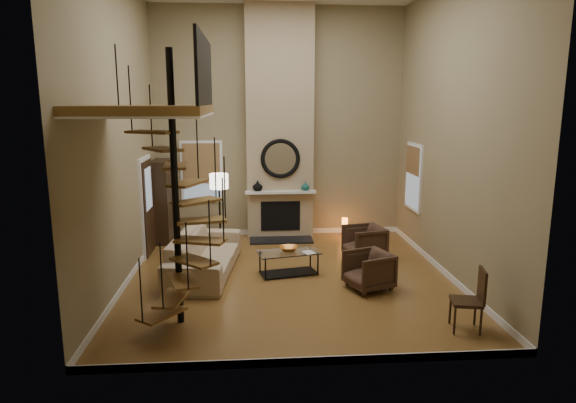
{
  "coord_description": "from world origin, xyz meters",
  "views": [
    {
      "loc": [
        -0.7,
        -9.07,
        3.3
      ],
      "look_at": [
        0.0,
        0.4,
        1.4
      ],
      "focal_mm": 31.44,
      "sensor_mm": 36.0,
      "label": 1
    }
  ],
  "objects": [
    {
      "name": "vase_right",
      "position": [
        0.6,
        2.82,
        1.28
      ],
      "size": [
        0.2,
        0.2,
        0.21
      ],
      "primitive_type": "imported",
      "color": "#18554D",
      "rests_on": "mantel"
    },
    {
      "name": "armchair_far",
      "position": [
        1.42,
        -0.66,
        0.35
      ],
      "size": [
        0.94,
        0.93,
        0.67
      ],
      "primitive_type": "imported",
      "rotation": [
        0.0,
        0.0,
        -1.21
      ],
      "color": "#412B1E",
      "rests_on": "ground"
    },
    {
      "name": "accent_lamp",
      "position": [
        1.56,
        2.72,
        0.25
      ],
      "size": [
        0.14,
        0.14,
        0.5
      ],
      "primitive_type": "cylinder",
      "color": "orange",
      "rests_on": "ground"
    },
    {
      "name": "loft",
      "position": [
        -2.04,
        -1.8,
        3.24
      ],
      "size": [
        1.7,
        2.2,
        1.09
      ],
      "color": "olive",
      "rests_on": "left_wall"
    },
    {
      "name": "chimney_breast",
      "position": [
        0.0,
        3.06,
        2.75
      ],
      "size": [
        1.6,
        0.38,
        5.5
      ],
      "primitive_type": "cube",
      "color": "tan",
      "rests_on": "ground"
    },
    {
      "name": "back_wall",
      "position": [
        0.0,
        3.25,
        2.75
      ],
      "size": [
        6.0,
        0.02,
        5.5
      ],
      "primitive_type": "cube",
      "color": "#92825E",
      "rests_on": "ground"
    },
    {
      "name": "baseboard_left",
      "position": [
        -2.99,
        0.0,
        0.06
      ],
      "size": [
        0.02,
        6.5,
        0.12
      ],
      "primitive_type": "cube",
      "color": "white",
      "rests_on": "ground"
    },
    {
      "name": "vase_left",
      "position": [
        -0.55,
        2.82,
        1.3
      ],
      "size": [
        0.24,
        0.24,
        0.25
      ],
      "primitive_type": "imported",
      "color": "black",
      "rests_on": "mantel"
    },
    {
      "name": "hearth",
      "position": [
        0.0,
        2.57,
        0.02
      ],
      "size": [
        1.5,
        0.6,
        0.04
      ],
      "primitive_type": "cube",
      "color": "black",
      "rests_on": "ground"
    },
    {
      "name": "sofa",
      "position": [
        -1.63,
        0.41,
        0.4
      ],
      "size": [
        1.35,
        2.79,
        0.78
      ],
      "primitive_type": "imported",
      "rotation": [
        0.0,
        0.0,
        1.46
      ],
      "color": "tan",
      "rests_on": "ground"
    },
    {
      "name": "window_right",
      "position": [
        2.97,
        2.0,
        1.63
      ],
      "size": [
        0.06,
        1.02,
        1.52
      ],
      "color": "white",
      "rests_on": "right_wall"
    },
    {
      "name": "front_wall",
      "position": [
        0.0,
        -3.25,
        2.75
      ],
      "size": [
        6.0,
        0.02,
        5.5
      ],
      "primitive_type": "cube",
      "color": "#92825E",
      "rests_on": "ground"
    },
    {
      "name": "side_chair",
      "position": [
        2.47,
        -2.42,
        0.53
      ],
      "size": [
        0.51,
        0.49,
        0.93
      ],
      "color": "black",
      "rests_on": "ground"
    },
    {
      "name": "right_wall",
      "position": [
        3.0,
        0.0,
        2.75
      ],
      "size": [
        0.02,
        6.5,
        5.5
      ],
      "primitive_type": "cube",
      "color": "#92825E",
      "rests_on": "ground"
    },
    {
      "name": "entry_door",
      "position": [
        -2.95,
        1.8,
        1.05
      ],
      "size": [
        0.1,
        1.05,
        2.16
      ],
      "color": "white",
      "rests_on": "ground"
    },
    {
      "name": "left_wall",
      "position": [
        -3.0,
        0.0,
        2.75
      ],
      "size": [
        0.02,
        6.5,
        5.5
      ],
      "primitive_type": "cube",
      "color": "#92825E",
      "rests_on": "ground"
    },
    {
      "name": "coffee_table",
      "position": [
        0.0,
        0.22,
        0.28
      ],
      "size": [
        1.27,
        0.83,
        0.45
      ],
      "color": "silver",
      "rests_on": "ground"
    },
    {
      "name": "baseboard_right",
      "position": [
        2.99,
        0.0,
        0.06
      ],
      "size": [
        0.02,
        6.5,
        0.12
      ],
      "primitive_type": "cube",
      "color": "white",
      "rests_on": "ground"
    },
    {
      "name": "hutch",
      "position": [
        -2.82,
        2.78,
        0.95
      ],
      "size": [
        0.42,
        0.89,
        1.99
      ],
      "primitive_type": "cube",
      "color": "black",
      "rests_on": "ground"
    },
    {
      "name": "firebox",
      "position": [
        0.0,
        2.86,
        0.55
      ],
      "size": [
        0.95,
        0.02,
        0.72
      ],
      "primitive_type": "cube",
      "color": "black",
      "rests_on": "chimney_breast"
    },
    {
      "name": "mirror_frame",
      "position": [
        0.0,
        2.84,
        1.95
      ],
      "size": [
        0.94,
        0.1,
        0.94
      ],
      "primitive_type": "torus",
      "rotation": [
        1.57,
        0.0,
        0.0
      ],
      "color": "black",
      "rests_on": "chimney_breast"
    },
    {
      "name": "bowl",
      "position": [
        0.0,
        0.27,
        0.5
      ],
      "size": [
        0.35,
        0.35,
        0.09
      ],
      "primitive_type": "imported",
      "color": "orange",
      "rests_on": "coffee_table"
    },
    {
      "name": "floor_lamp",
      "position": [
        -1.41,
        2.06,
        1.41
      ],
      "size": [
        0.41,
        0.41,
        1.72
      ],
      "color": "black",
      "rests_on": "ground"
    },
    {
      "name": "armchair_near",
      "position": [
        1.74,
        1.1,
        0.35
      ],
      "size": [
        0.92,
        0.91,
        0.71
      ],
      "primitive_type": "imported",
      "rotation": [
        0.0,
        0.0,
        -1.35
      ],
      "color": "#412B1E",
      "rests_on": "ground"
    },
    {
      "name": "window_back",
      "position": [
        -1.9,
        3.22,
        1.62
      ],
      "size": [
        1.02,
        0.06,
        1.52
      ],
      "color": "white",
      "rests_on": "back_wall"
    },
    {
      "name": "spiral_stair",
      "position": [
        -1.78,
        -1.79,
        1.78
      ],
      "size": [
        1.47,
        1.47,
        4.06
      ],
      "color": "black",
      "rests_on": "ground"
    },
    {
      "name": "mirror_disc",
      "position": [
        0.0,
        2.85,
        1.95
      ],
      "size": [
        0.8,
        0.01,
        0.8
      ],
      "primitive_type": "cylinder",
      "rotation": [
        1.57,
        0.0,
        0.0
      ],
      "color": "white",
      "rests_on": "chimney_breast"
    },
    {
      "name": "baseboard_front",
      "position": [
        0.0,
        -3.24,
        0.06
      ],
      "size": [
        6.0,
        0.02,
        0.12
      ],
      "primitive_type": "cube",
      "color": "white",
      "rests_on": "ground"
    },
    {
      "name": "mantel",
      "position": [
        0.0,
        2.78,
        1.15
      ],
      "size": [
        1.7,
        0.18,
        0.06
      ],
      "primitive_type": "cube",
      "color": "white",
      "rests_on": "chimney_breast"
    },
    {
      "name": "baseboard_back",
      "position": [
        0.0,
        3.24,
        0.06
      ],
      "size": [
        6.0,
        0.02,
        0.12
      ],
      "primitive_type": "cube",
      "color": "white",
      "rests_on": "ground"
    },
    {
      "name": "ground",
      "position": [
        0.0,
        0.0,
        -0.01
      ],
      "size": [
        6.0,
        6.5,
        0.01
      ],
      "primitive_type": "cube",
      "color": "olive",
      "rests_on": "ground"
    },
    {
      "name": "book",
      "position": [
        0.35,
        0.07,
        0.46
      ],
      "size": [
        0.28,
        0.32,
        0.03
      ],
      "primitive_type": "imported",
      "rotation": [
        0.0,
        0.0,
        0.37
      ],
      "color": "gray",
      "rests_on": "coffee_table"
    }
  ]
}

